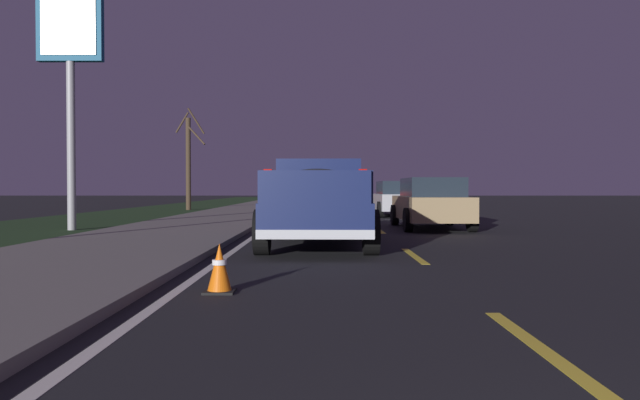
# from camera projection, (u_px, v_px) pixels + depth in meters

# --- Properties ---
(ground) EXTENTS (144.00, 144.00, 0.00)m
(ground) POSITION_uv_depth(u_px,v_px,m) (357.00, 214.00, 27.62)
(ground) COLOR black
(sidewalk_shoulder) EXTENTS (108.00, 4.00, 0.12)m
(sidewalk_shoulder) POSITION_uv_depth(u_px,v_px,m) (238.00, 213.00, 27.64)
(sidewalk_shoulder) COLOR slate
(sidewalk_shoulder) RESTS_ON ground
(grass_verge) EXTENTS (108.00, 6.00, 0.01)m
(grass_verge) POSITION_uv_depth(u_px,v_px,m) (133.00, 214.00, 27.66)
(grass_verge) COLOR #1E3819
(grass_verge) RESTS_ON ground
(lane_markings) EXTENTS (109.20, 3.54, 0.01)m
(lane_markings) POSITION_uv_depth(u_px,v_px,m) (306.00, 212.00, 30.22)
(lane_markings) COLOR yellow
(lane_markings) RESTS_ON ground
(pickup_truck) EXTENTS (5.45, 2.33, 1.87)m
(pickup_truck) POSITION_uv_depth(u_px,v_px,m) (318.00, 200.00, 12.45)
(pickup_truck) COLOR #141E4C
(pickup_truck) RESTS_ON ground
(sedan_silver) EXTENTS (4.43, 2.07, 1.54)m
(sedan_silver) POSITION_uv_depth(u_px,v_px,m) (397.00, 198.00, 25.62)
(sedan_silver) COLOR #B2B5BA
(sedan_silver) RESTS_ON ground
(sedan_tan) EXTENTS (4.40, 2.02, 1.54)m
(sedan_tan) POSITION_uv_depth(u_px,v_px,m) (431.00, 203.00, 17.63)
(sedan_tan) COLOR #9E845B
(sedan_tan) RESTS_ON ground
(sedan_black) EXTENTS (4.41, 2.04, 1.54)m
(sedan_black) POSITION_uv_depth(u_px,v_px,m) (322.00, 198.00, 26.16)
(sedan_black) COLOR black
(sedan_black) RESTS_ON ground
(sedan_red) EXTENTS (4.44, 2.09, 1.54)m
(sedan_red) POSITION_uv_depth(u_px,v_px,m) (324.00, 195.00, 39.25)
(sedan_red) COLOR maroon
(sedan_red) RESTS_ON ground
(gas_price_sign) EXTENTS (0.27, 1.90, 7.13)m
(gas_price_sign) POSITION_uv_depth(u_px,v_px,m) (70.00, 46.00, 16.86)
(gas_price_sign) COLOR #99999E
(gas_price_sign) RESTS_ON ground
(bare_tree_far) EXTENTS (0.84, 1.82, 5.80)m
(bare_tree_far) POSITION_uv_depth(u_px,v_px,m) (189.00, 160.00, 32.84)
(bare_tree_far) COLOR #423323
(bare_tree_far) RESTS_ON ground
(traffic_cone_near) EXTENTS (0.36, 0.36, 0.58)m
(traffic_cone_near) POSITION_uv_depth(u_px,v_px,m) (219.00, 269.00, 6.79)
(traffic_cone_near) COLOR black
(traffic_cone_near) RESTS_ON ground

